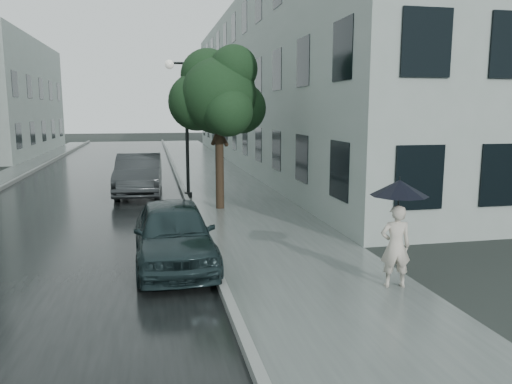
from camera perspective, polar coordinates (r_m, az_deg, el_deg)
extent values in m
plane|color=black|center=(9.79, 4.95, -9.36)|extent=(120.00, 120.00, 0.00)
cube|color=slate|center=(21.30, -3.77, 0.93)|extent=(3.50, 60.00, 0.01)
cube|color=slate|center=(21.12, -8.68, 0.96)|extent=(0.15, 60.00, 0.15)
cube|color=black|center=(21.23, -18.14, 0.44)|extent=(6.85, 60.00, 0.00)
cube|color=#8E9B96|center=(29.56, 4.34, 12.03)|extent=(7.00, 36.00, 9.00)
cube|color=black|center=(28.79, -2.48, 12.12)|extent=(0.08, 32.40, 7.20)
cube|color=black|center=(39.60, -23.34, 9.91)|extent=(0.08, 16.20, 6.40)
imported|color=#BEB6A6|center=(9.22, 15.65, -5.98)|extent=(0.60, 0.45, 1.49)
cylinder|color=black|center=(9.16, 15.93, -2.39)|extent=(0.02, 0.02, 0.64)
cone|color=black|center=(9.07, 16.07, 0.46)|extent=(1.18, 1.18, 0.28)
cylinder|color=black|center=(9.05, 16.11, 1.46)|extent=(0.02, 0.02, 0.08)
cylinder|color=black|center=(9.23, 15.84, -4.53)|extent=(0.03, 0.03, 0.06)
cylinder|color=#332619|center=(15.91, -4.18, 2.82)|extent=(0.26, 0.26, 2.65)
sphere|color=#1B3C20|center=(15.81, -4.28, 10.89)|extent=(2.36, 2.36, 2.36)
sphere|color=#1B3C20|center=(16.18, -1.78, 9.58)|extent=(1.63, 1.63, 1.63)
sphere|color=#1B3C20|center=(16.10, -6.73, 10.19)|extent=(1.82, 1.82, 1.82)
sphere|color=#1B3C20|center=(15.20, -3.26, 9.22)|extent=(1.54, 1.54, 1.54)
sphere|color=#1B3C20|center=(16.34, -5.54, 13.06)|extent=(1.73, 1.73, 1.73)
sphere|color=#1B3C20|center=(15.74, -2.55, 13.88)|extent=(1.47, 1.47, 1.47)
cylinder|color=black|center=(17.92, -7.89, 6.83)|extent=(0.12, 0.12, 4.72)
cylinder|color=black|center=(18.16, -7.73, -0.31)|extent=(0.28, 0.28, 0.20)
cylinder|color=black|center=(17.98, -8.89, 14.35)|extent=(0.50, 0.12, 0.08)
sphere|color=silver|center=(17.98, -9.87, 14.17)|extent=(0.32, 0.32, 0.32)
imported|color=#182729|center=(10.27, -9.39, -4.68)|extent=(1.66, 3.92, 1.32)
imported|color=#26292B|center=(19.18, -13.23, 2.02)|extent=(1.76, 4.61, 1.50)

